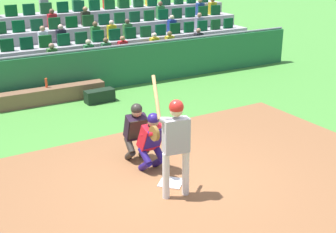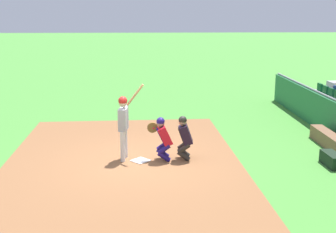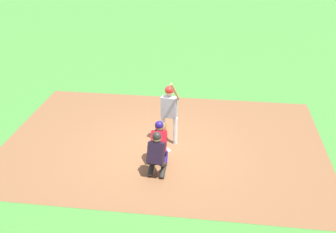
{
  "view_description": "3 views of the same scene",
  "coord_description": "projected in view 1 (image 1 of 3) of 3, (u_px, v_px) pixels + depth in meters",
  "views": [
    {
      "loc": [
        4.12,
        7.19,
        4.44
      ],
      "look_at": [
        0.05,
        -0.03,
        1.37
      ],
      "focal_mm": 51.51,
      "sensor_mm": 36.0,
      "label": 1
    },
    {
      "loc": [
        -11.72,
        -0.22,
        4.16
      ],
      "look_at": [
        -0.22,
        -0.78,
        1.36
      ],
      "focal_mm": 45.98,
      "sensor_mm": 36.0,
      "label": 2
    },
    {
      "loc": [
        1.81,
        -9.85,
        6.19
      ],
      "look_at": [
        0.29,
        -0.5,
        1.39
      ],
      "focal_mm": 42.58,
      "sensor_mm": 36.0,
      "label": 3
    }
  ],
  "objects": [
    {
      "name": "dugout_wall",
      "position": [
        63.0,
        74.0,
        14.41
      ],
      "size": [
        17.0,
        0.24,
        1.34
      ],
      "color": "#21653A",
      "rests_on": "ground_plane"
    },
    {
      "name": "dugout_bench",
      "position": [
        51.0,
        95.0,
        13.84
      ],
      "size": [
        3.19,
        0.4,
        0.44
      ],
      "primitive_type": "cube",
      "color": "brown",
      "rests_on": "ground_plane"
    },
    {
      "name": "catcher_crouching",
      "position": [
        152.0,
        139.0,
        9.55
      ],
      "size": [
        0.49,
        0.73,
        1.29
      ],
      "color": "navy",
      "rests_on": "ground_plane"
    },
    {
      "name": "batter_at_plate",
      "position": [
        175.0,
        137.0,
        8.45
      ],
      "size": [
        0.58,
        0.75,
        2.19
      ],
      "color": "silver",
      "rests_on": "ground_plane"
    },
    {
      "name": "ground_plane",
      "position": [
        171.0,
        183.0,
        9.31
      ],
      "size": [
        160.0,
        160.0,
        0.0
      ],
      "primitive_type": "plane",
      "color": "#478E36"
    },
    {
      "name": "home_plate_marker",
      "position": [
        171.0,
        182.0,
        9.31
      ],
      "size": [
        0.62,
        0.62,
        0.02
      ],
      "primitive_type": "cube",
      "rotation": [
        0.0,
        0.0,
        0.79
      ],
      "color": "white",
      "rests_on": "infield_dirt_patch"
    },
    {
      "name": "equipment_duffel_bag",
      "position": [
        100.0,
        96.0,
        13.9
      ],
      "size": [
        0.86,
        0.39,
        0.36
      ],
      "primitive_type": "cube",
      "rotation": [
        0.0,
        0.0,
        0.04
      ],
      "color": "black",
      "rests_on": "ground_plane"
    },
    {
      "name": "bleacher_stand",
      "position": [
        29.0,
        48.0,
        17.68
      ],
      "size": [
        17.92,
        3.88,
        2.45
      ],
      "color": "#99969A",
      "rests_on": "ground_plane"
    },
    {
      "name": "infield_dirt_patch",
      "position": [
        184.0,
        194.0,
        8.9
      ],
      "size": [
        9.79,
        6.95,
        0.01
      ],
      "primitive_type": "cube",
      "rotation": [
        0.0,
        0.0,
        0.03
      ],
      "color": "brown",
      "rests_on": "ground_plane"
    },
    {
      "name": "home_plate_umpire",
      "position": [
        136.0,
        129.0,
        10.05
      ],
      "size": [
        0.49,
        0.49,
        1.3
      ],
      "color": "#2B2621",
      "rests_on": "ground_plane"
    },
    {
      "name": "water_bottle_on_bench",
      "position": [
        46.0,
        83.0,
        13.75
      ],
      "size": [
        0.07,
        0.07,
        0.27
      ],
      "primitive_type": "cylinder",
      "color": "#E04625",
      "rests_on": "dugout_bench"
    }
  ]
}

